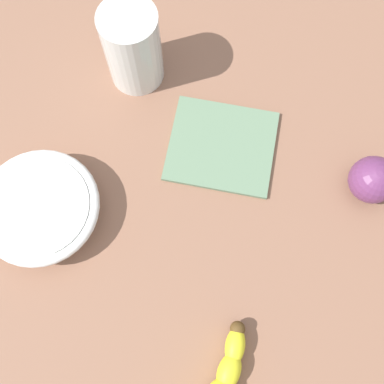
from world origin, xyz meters
TOP-DOWN VIEW (x-y plane):
  - wooden_tabletop at (0.00, 0.00)cm, footprint 120.00×120.00cm
  - smoothie_glass at (14.01, -15.02)cm, footprint 7.34×7.34cm
  - ceramic_bowl at (11.74, 7.77)cm, footprint 14.60×14.60cm
  - plum_fruit at (-19.92, -17.60)cm, footprint 5.90×5.90cm
  - folded_napkin at (-1.67, -12.10)cm, footprint 17.29×16.49cm

SIDE VIEW (x-z plane):
  - wooden_tabletop at x=0.00cm, z-range 0.00..3.00cm
  - folded_napkin at x=-1.67cm, z-range 3.00..3.60cm
  - ceramic_bowl at x=11.74cm, z-range 3.39..7.13cm
  - plum_fruit at x=-19.92cm, z-range 3.00..8.90cm
  - smoothie_glass at x=14.01cm, z-range 2.77..14.43cm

